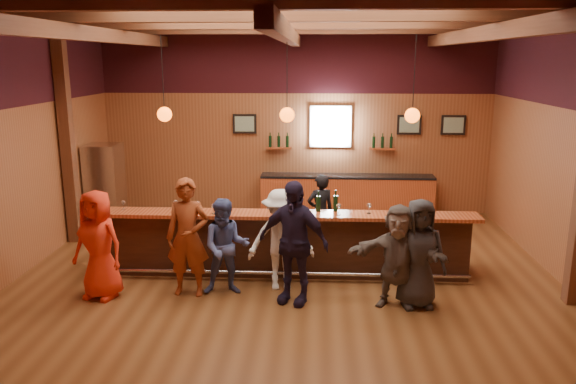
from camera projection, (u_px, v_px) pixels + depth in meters
The scene contains 27 objects.
room at pixel (287, 82), 8.97m from camera, with size 9.04×9.00×4.52m.
bar_counter at pixel (289, 241), 9.68m from camera, with size 6.30×1.07×1.11m.
back_bar_cabinet at pixel (347, 195), 13.10m from camera, with size 4.00×0.52×0.95m.
window at pixel (331, 126), 12.97m from camera, with size 0.95×0.09×0.95m.
framed_pictures at pixel (368, 125), 12.91m from camera, with size 5.35×0.05×0.45m.
wine_shelves at pixel (330, 145), 13.01m from camera, with size 3.00×0.18×0.30m.
pendant_lights at pixel (287, 114), 9.03m from camera, with size 4.24×0.24×1.37m.
stainless_fridge at pixel (105, 185), 12.18m from camera, with size 0.70×0.70×1.80m, color silver.
customer_orange at pixel (98, 245), 8.48m from camera, with size 0.83×0.54×1.69m, color red.
customer_redvest at pixel (188, 237), 8.58m from camera, with size 0.67×0.44×1.84m, color brown.
customer_denim at pixel (226, 247), 8.64m from camera, with size 0.74×0.58×1.52m, color #47548E.
customer_white at pixel (281, 240), 8.81m from camera, with size 1.05×0.60×1.62m, color white.
customer_navy at pixel (293, 242), 8.30m from camera, with size 1.10×0.46×1.88m, color #231B37.
customer_brown at pixel (397, 256), 8.18m from camera, with size 1.44×0.46×1.55m, color #62564E.
customer_dark at pixel (419, 254), 8.17m from camera, with size 0.80×0.52×1.63m, color #28282B.
bartender at pixel (320, 212), 10.68m from camera, with size 0.54×0.35×1.47m, color black.
ice_bucket at pixel (288, 205), 9.27m from camera, with size 0.21×0.21×0.23m, color brown.
bottle_a at pixel (318, 203), 9.29m from camera, with size 0.08×0.08×0.35m.
bottle_b at pixel (336, 203), 9.31m from camera, with size 0.08×0.08×0.35m.
glass_a at pixel (123, 203), 9.41m from camera, with size 0.07×0.07×0.16m.
glass_b at pixel (176, 203), 9.31m from camera, with size 0.08×0.08×0.19m.
glass_c at pixel (198, 204), 9.35m from camera, with size 0.07×0.07×0.17m.
glass_d at pixel (214, 206), 9.14m from camera, with size 0.08×0.08×0.18m.
glass_e at pixel (272, 204), 9.22m from camera, with size 0.09×0.09×0.20m.
glass_f at pixel (339, 207), 9.09m from camera, with size 0.08×0.08×0.19m.
glass_g at pixel (369, 206), 9.16m from camera, with size 0.08×0.08×0.18m.
glass_h at pixel (417, 207), 9.13m from camera, with size 0.08×0.08×0.18m.
Camera 1 is at (0.48, -9.06, 3.59)m, focal length 35.00 mm.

